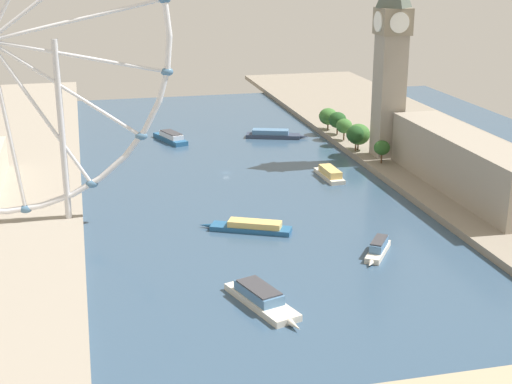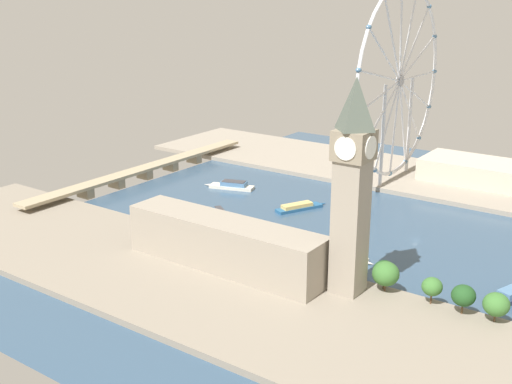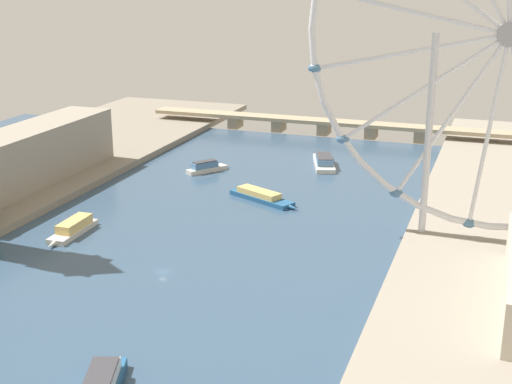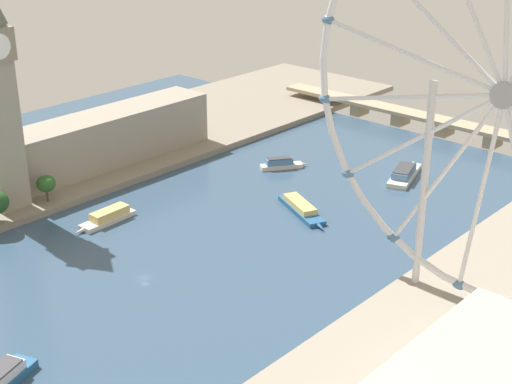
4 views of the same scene
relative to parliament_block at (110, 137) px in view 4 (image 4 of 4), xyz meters
The scene contains 8 objects.
ground_plane 110.19m from the parliament_block, 32.35° to the right, with size 394.69×394.69×0.00m, color #334C66.
parliament_block is the anchor object (origin of this frame).
ferris_wheel 195.12m from the parliament_block, ahead, with size 130.34×3.20×132.50m.
river_bridge 172.68m from the parliament_block, 57.66° to the left, with size 206.69×12.06×8.31m.
tour_boat_0 100.84m from the parliament_block, 11.23° to the left, with size 34.15×19.54×4.15m.
tour_boat_1 80.21m from the parliament_block, 40.63° to the left, with size 16.00×20.86×5.28m.
tour_boat_3 62.45m from the parliament_block, 39.48° to the right, with size 7.63×28.17×5.01m.
tour_boat_5 135.60m from the parliament_block, 36.20° to the left, with size 17.73×35.12×5.41m.
Camera 4 is at (181.27, -143.17, 128.86)m, focal length 53.48 mm.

